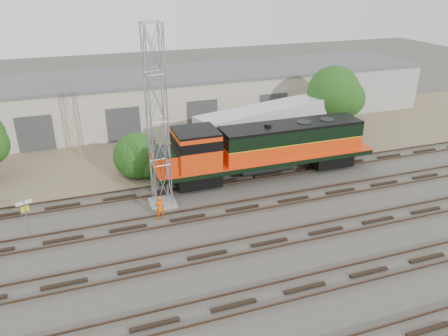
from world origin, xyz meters
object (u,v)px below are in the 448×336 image
object	(u,v)px
locomotive	(263,148)
signal_tower	(158,123)
worker	(160,208)
semi_trailer	(268,123)

from	to	relation	value
locomotive	signal_tower	world-z (taller)	signal_tower
worker	semi_trailer	xyz separation A→B (m)	(12.00, 8.98, 1.83)
signal_tower	worker	distance (m)	5.63
semi_trailer	worker	bearing A→B (deg)	-158.84
signal_tower	worker	world-z (taller)	signal_tower
signal_tower	semi_trailer	distance (m)	13.87
locomotive	semi_trailer	bearing A→B (deg)	61.49
worker	signal_tower	bearing A→B (deg)	-110.27
locomotive	semi_trailer	world-z (taller)	locomotive
semi_trailer	locomotive	bearing A→B (deg)	-134.14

